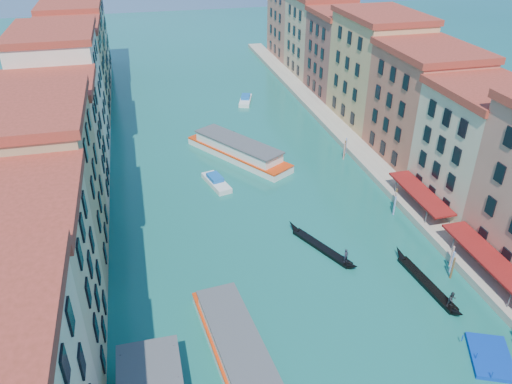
% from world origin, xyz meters
% --- Properties ---
extents(left_bank_palazzos, '(12.80, 128.40, 21.00)m').
position_xyz_m(left_bank_palazzos, '(-26.00, 64.68, 9.71)').
color(left_bank_palazzos, beige).
rests_on(left_bank_palazzos, ground).
extents(right_bank_palazzos, '(12.80, 128.40, 21.00)m').
position_xyz_m(right_bank_palazzos, '(30.00, 65.00, 9.75)').
color(right_bank_palazzos, '#AA4739').
rests_on(right_bank_palazzos, ground).
extents(quay, '(4.00, 140.00, 1.00)m').
position_xyz_m(quay, '(22.00, 65.00, 0.50)').
color(quay, '#9F9580').
rests_on(quay, ground).
extents(restaurant_awnings, '(3.20, 44.55, 3.12)m').
position_xyz_m(restaurant_awnings, '(22.19, 23.00, 2.99)').
color(restaurant_awnings, maroon).
rests_on(restaurant_awnings, ground).
extents(mooring_poles_right, '(1.44, 54.24, 3.20)m').
position_xyz_m(mooring_poles_right, '(19.10, 28.80, 1.30)').
color(mooring_poles_right, '#51391B').
rests_on(mooring_poles_right, ground).
extents(vaporetto_near, '(6.38, 19.58, 2.86)m').
position_xyz_m(vaporetto_near, '(-7.82, 18.87, 1.29)').
color(vaporetto_near, white).
rests_on(vaporetto_near, ground).
extents(vaporetto_far, '(15.15, 20.26, 3.11)m').
position_xyz_m(vaporetto_far, '(1.28, 61.86, 1.40)').
color(vaporetto_far, white).
rests_on(vaporetto_far, ground).
extents(gondola_fore, '(6.07, 11.70, 2.49)m').
position_xyz_m(gondola_fore, '(5.97, 33.84, 0.42)').
color(gondola_fore, black).
rests_on(gondola_fore, ground).
extents(gondola_right, '(2.21, 12.86, 2.56)m').
position_xyz_m(gondola_right, '(15.17, 24.28, 0.49)').
color(gondola_right, black).
rests_on(gondola_right, ground).
extents(gondola_far, '(7.20, 10.88, 1.73)m').
position_xyz_m(gondola_far, '(5.32, 66.08, 0.35)').
color(gondola_far, black).
rests_on(gondola_far, ground).
extents(motorboat_mid, '(3.79, 7.18, 1.42)m').
position_xyz_m(motorboat_mid, '(-4.00, 53.39, 0.55)').
color(motorboat_mid, silver).
rests_on(motorboat_mid, ground).
extents(motorboat_far, '(4.32, 7.38, 1.46)m').
position_xyz_m(motorboat_far, '(8.59, 88.33, 0.57)').
color(motorboat_far, white).
rests_on(motorboat_far, ground).
extents(blue_dock, '(5.54, 6.48, 0.46)m').
position_xyz_m(blue_dock, '(15.50, 13.57, 0.23)').
color(blue_dock, '#0835A8').
rests_on(blue_dock, ground).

